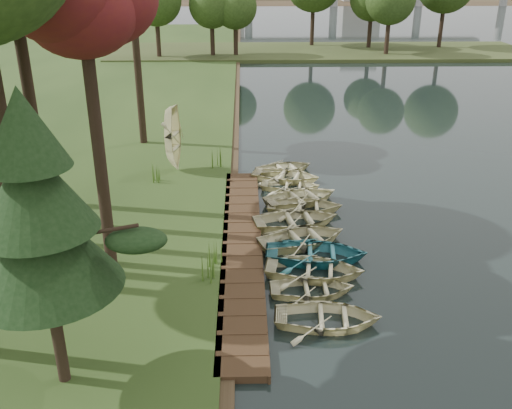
{
  "coord_description": "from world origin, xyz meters",
  "views": [
    {
      "loc": [
        -1.5,
        -20.47,
        10.94
      ],
      "look_at": [
        -1.0,
        1.48,
        1.33
      ],
      "focal_mm": 40.0,
      "sensor_mm": 36.0,
      "label": 1
    }
  ],
  "objects_px": {
    "rowboat_1": "(312,287)",
    "rowboat_2": "(315,268)",
    "boardwalk": "(242,246)",
    "rowboat_0": "(328,315)",
    "stored_rowboat": "(176,164)",
    "pine_tree": "(37,213)"
  },
  "relations": [
    {
      "from": "boardwalk",
      "to": "rowboat_2",
      "type": "relative_size",
      "value": 4.37
    },
    {
      "from": "rowboat_1",
      "to": "rowboat_2",
      "type": "relative_size",
      "value": 0.82
    },
    {
      "from": "stored_rowboat",
      "to": "pine_tree",
      "type": "xyz_separation_m",
      "value": [
        -1.32,
        -16.55,
        4.64
      ]
    },
    {
      "from": "stored_rowboat",
      "to": "pine_tree",
      "type": "bearing_deg",
      "value": -173.18
    },
    {
      "from": "rowboat_1",
      "to": "boardwalk",
      "type": "bearing_deg",
      "value": 34.16
    },
    {
      "from": "stored_rowboat",
      "to": "pine_tree",
      "type": "relative_size",
      "value": 0.43
    },
    {
      "from": "stored_rowboat",
      "to": "rowboat_1",
      "type": "bearing_deg",
      "value": -142.25
    },
    {
      "from": "rowboat_2",
      "to": "stored_rowboat",
      "type": "distance_m",
      "value": 12.54
    },
    {
      "from": "boardwalk",
      "to": "rowboat_1",
      "type": "bearing_deg",
      "value": -54.88
    },
    {
      "from": "rowboat_0",
      "to": "pine_tree",
      "type": "distance_m",
      "value": 9.43
    },
    {
      "from": "rowboat_1",
      "to": "rowboat_2",
      "type": "bearing_deg",
      "value": -11.51
    },
    {
      "from": "rowboat_1",
      "to": "rowboat_2",
      "type": "distance_m",
      "value": 1.21
    },
    {
      "from": "rowboat_0",
      "to": "rowboat_1",
      "type": "distance_m",
      "value": 1.83
    },
    {
      "from": "boardwalk",
      "to": "pine_tree",
      "type": "distance_m",
      "value": 10.65
    },
    {
      "from": "rowboat_2",
      "to": "pine_tree",
      "type": "xyz_separation_m",
      "value": [
        -7.53,
        -5.66,
        4.87
      ]
    },
    {
      "from": "boardwalk",
      "to": "rowboat_2",
      "type": "xyz_separation_m",
      "value": [
        2.67,
        -2.3,
        0.28
      ]
    },
    {
      "from": "rowboat_0",
      "to": "pine_tree",
      "type": "relative_size",
      "value": 0.43
    },
    {
      "from": "rowboat_0",
      "to": "stored_rowboat",
      "type": "distance_m",
      "value": 15.24
    },
    {
      "from": "stored_rowboat",
      "to": "boardwalk",
      "type": "bearing_deg",
      "value": -146.25
    },
    {
      "from": "rowboat_0",
      "to": "rowboat_2",
      "type": "distance_m",
      "value": 2.99
    },
    {
      "from": "rowboat_0",
      "to": "pine_tree",
      "type": "height_order",
      "value": "pine_tree"
    },
    {
      "from": "rowboat_0",
      "to": "stored_rowboat",
      "type": "bearing_deg",
      "value": 28.77
    }
  ]
}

